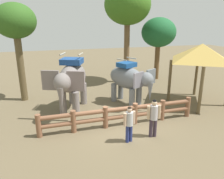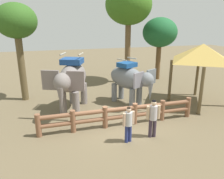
{
  "view_description": "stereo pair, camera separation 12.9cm",
  "coord_description": "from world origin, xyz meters",
  "px_view_note": "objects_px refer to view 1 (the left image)",
  "views": [
    {
      "loc": [
        -3.19,
        -9.08,
        4.85
      ],
      "look_at": [
        0.0,
        1.43,
        1.4
      ],
      "focal_mm": 35.29,
      "sensor_mm": 36.0,
      "label": 1
    },
    {
      "loc": [
        -3.07,
        -9.12,
        4.85
      ],
      "look_at": [
        0.0,
        1.43,
        1.4
      ],
      "focal_mm": 35.29,
      "sensor_mm": 36.0,
      "label": 2
    }
  ],
  "objects_px": {
    "thatched_shelter": "(202,53)",
    "tree_far_left": "(128,6)",
    "tourist_woman_in_black": "(154,116)",
    "tourist_man_in_blue": "(129,122)",
    "tree_back_center": "(15,24)",
    "log_fence": "(121,114)",
    "elephant_near_left": "(72,80)",
    "elephant_center": "(129,79)",
    "tree_far_right": "(159,33)"
  },
  "relations": [
    {
      "from": "log_fence",
      "to": "tree_back_center",
      "type": "height_order",
      "value": "tree_back_center"
    },
    {
      "from": "tree_back_center",
      "to": "tourist_woman_in_black",
      "type": "bearing_deg",
      "value": -49.36
    },
    {
      "from": "elephant_center",
      "to": "thatched_shelter",
      "type": "relative_size",
      "value": 0.86
    },
    {
      "from": "elephant_near_left",
      "to": "tree_back_center",
      "type": "xyz_separation_m",
      "value": [
        -2.74,
        2.64,
        2.89
      ]
    },
    {
      "from": "log_fence",
      "to": "tree_far_right",
      "type": "relative_size",
      "value": 1.5
    },
    {
      "from": "elephant_near_left",
      "to": "tree_far_left",
      "type": "height_order",
      "value": "tree_far_left"
    },
    {
      "from": "elephant_center",
      "to": "tree_far_left",
      "type": "bearing_deg",
      "value": 71.25
    },
    {
      "from": "tourist_man_in_blue",
      "to": "tree_back_center",
      "type": "xyz_separation_m",
      "value": [
        -4.54,
        6.72,
        3.77
      ]
    },
    {
      "from": "elephant_near_left",
      "to": "tourist_woman_in_black",
      "type": "xyz_separation_m",
      "value": [
        2.94,
        -3.98,
        -0.79
      ]
    },
    {
      "from": "tree_back_center",
      "to": "elephant_near_left",
      "type": "bearing_deg",
      "value": -43.94
    },
    {
      "from": "elephant_center",
      "to": "thatched_shelter",
      "type": "distance_m",
      "value": 4.43
    },
    {
      "from": "elephant_near_left",
      "to": "elephant_center",
      "type": "bearing_deg",
      "value": 1.4
    },
    {
      "from": "tree_far_left",
      "to": "tree_far_right",
      "type": "relative_size",
      "value": 1.46
    },
    {
      "from": "tree_far_left",
      "to": "tree_back_center",
      "type": "relative_size",
      "value": 1.27
    },
    {
      "from": "log_fence",
      "to": "tourist_man_in_blue",
      "type": "relative_size",
      "value": 4.87
    },
    {
      "from": "tree_back_center",
      "to": "thatched_shelter",
      "type": "bearing_deg",
      "value": -20.01
    },
    {
      "from": "elephant_near_left",
      "to": "elephant_center",
      "type": "distance_m",
      "value": 3.38
    },
    {
      "from": "thatched_shelter",
      "to": "tree_far_left",
      "type": "xyz_separation_m",
      "value": [
        -2.42,
        5.82,
        2.85
      ]
    },
    {
      "from": "elephant_center",
      "to": "tree_back_center",
      "type": "distance_m",
      "value": 7.33
    },
    {
      "from": "elephant_near_left",
      "to": "thatched_shelter",
      "type": "xyz_separation_m",
      "value": [
        7.38,
        -1.04,
        1.26
      ]
    },
    {
      "from": "tourist_man_in_blue",
      "to": "thatched_shelter",
      "type": "relative_size",
      "value": 0.42
    },
    {
      "from": "log_fence",
      "to": "tree_far_left",
      "type": "distance_m",
      "value": 9.54
    },
    {
      "from": "tourist_man_in_blue",
      "to": "tree_far_left",
      "type": "relative_size",
      "value": 0.21
    },
    {
      "from": "tourist_woman_in_black",
      "to": "thatched_shelter",
      "type": "distance_m",
      "value": 5.7
    },
    {
      "from": "log_fence",
      "to": "elephant_near_left",
      "type": "xyz_separation_m",
      "value": [
        -1.94,
        2.57,
        1.19
      ]
    },
    {
      "from": "elephant_near_left",
      "to": "tourist_woman_in_black",
      "type": "bearing_deg",
      "value": -53.53
    },
    {
      "from": "tourist_woman_in_black",
      "to": "tree_far_left",
      "type": "height_order",
      "value": "tree_far_left"
    },
    {
      "from": "tourist_woman_in_black",
      "to": "tourist_man_in_blue",
      "type": "height_order",
      "value": "tourist_woman_in_black"
    },
    {
      "from": "log_fence",
      "to": "tourist_woman_in_black",
      "type": "distance_m",
      "value": 1.77
    },
    {
      "from": "elephant_near_left",
      "to": "tourist_woman_in_black",
      "type": "relative_size",
      "value": 2.19
    },
    {
      "from": "tree_far_right",
      "to": "log_fence",
      "type": "bearing_deg",
      "value": -127.76
    },
    {
      "from": "thatched_shelter",
      "to": "tree_far_left",
      "type": "distance_m",
      "value": 6.92
    },
    {
      "from": "tourist_man_in_blue",
      "to": "tree_back_center",
      "type": "bearing_deg",
      "value": 124.01
    },
    {
      "from": "tourist_woman_in_black",
      "to": "tree_back_center",
      "type": "bearing_deg",
      "value": 130.64
    },
    {
      "from": "tourist_man_in_blue",
      "to": "thatched_shelter",
      "type": "height_order",
      "value": "thatched_shelter"
    },
    {
      "from": "thatched_shelter",
      "to": "tourist_woman_in_black",
      "type": "bearing_deg",
      "value": -146.51
    },
    {
      "from": "elephant_center",
      "to": "tourist_woman_in_black",
      "type": "xyz_separation_m",
      "value": [
        -0.43,
        -4.06,
        -0.55
      ]
    },
    {
      "from": "tourist_man_in_blue",
      "to": "thatched_shelter",
      "type": "bearing_deg",
      "value": 28.54
    },
    {
      "from": "elephant_center",
      "to": "tree_far_right",
      "type": "distance_m",
      "value": 7.07
    },
    {
      "from": "tourist_man_in_blue",
      "to": "tree_back_center",
      "type": "relative_size",
      "value": 0.27
    },
    {
      "from": "tourist_man_in_blue",
      "to": "tree_far_right",
      "type": "distance_m",
      "value": 11.33
    },
    {
      "from": "tourist_man_in_blue",
      "to": "thatched_shelter",
      "type": "xyz_separation_m",
      "value": [
        5.58,
        3.04,
        2.13
      ]
    },
    {
      "from": "elephant_near_left",
      "to": "tourist_man_in_blue",
      "type": "bearing_deg",
      "value": -66.27
    },
    {
      "from": "elephant_near_left",
      "to": "tourist_man_in_blue",
      "type": "height_order",
      "value": "elephant_near_left"
    },
    {
      "from": "tourist_man_in_blue",
      "to": "tree_far_left",
      "type": "bearing_deg",
      "value": 70.32
    },
    {
      "from": "tourist_woman_in_black",
      "to": "tree_back_center",
      "type": "relative_size",
      "value": 0.29
    },
    {
      "from": "tourist_woman_in_black",
      "to": "tree_far_left",
      "type": "relative_size",
      "value": 0.23
    },
    {
      "from": "elephant_center",
      "to": "tourist_man_in_blue",
      "type": "bearing_deg",
      "value": -110.71
    },
    {
      "from": "log_fence",
      "to": "elephant_near_left",
      "type": "distance_m",
      "value": 3.43
    },
    {
      "from": "thatched_shelter",
      "to": "tree_far_left",
      "type": "relative_size",
      "value": 0.5
    }
  ]
}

